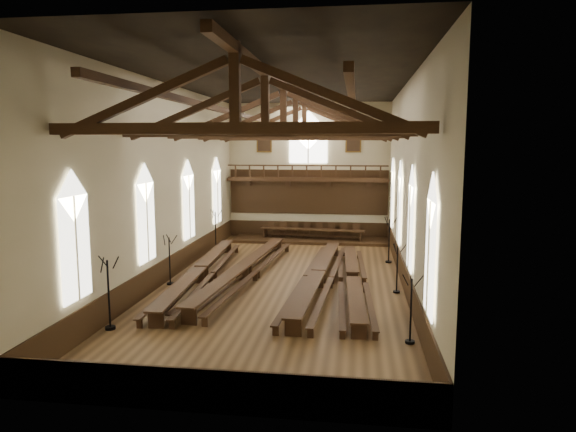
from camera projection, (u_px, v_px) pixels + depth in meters
The scene contains 21 objects.
ground at pixel (284, 282), 26.04m from camera, with size 26.00×26.00×0.00m, color brown.
room_walls at pixel (283, 154), 25.16m from camera, with size 26.00×26.00×26.00m.
wainscot_band at pixel (284, 271), 25.96m from camera, with size 12.00×26.00×1.20m.
side_windows at pixel (283, 209), 25.53m from camera, with size 11.85×19.80×4.50m.
end_window at pixel (308, 141), 37.72m from camera, with size 2.80×0.12×3.80m.
minstrels_gallery at pixel (308, 186), 37.94m from camera, with size 11.80×1.24×3.70m.
portraits at pixel (308, 143), 37.73m from camera, with size 7.75×0.09×1.45m.
roof_trusses at pixel (283, 118), 24.92m from camera, with size 11.70×25.70×2.80m.
refectory_row_a at pixel (200, 270), 26.25m from camera, with size 1.97×14.62×0.76m.
refectory_row_b at pixel (245, 268), 26.64m from camera, with size 2.28×15.05×0.81m.
refectory_row_c at pixel (319, 274), 25.38m from camera, with size 1.98×14.73×0.78m.
refectory_row_d at pixel (353, 278), 24.89m from camera, with size 1.69×14.04×0.71m.
dais at pixel (312, 240), 37.16m from camera, with size 11.40×2.88×0.19m, color #34200F.
high_table at pixel (312, 230), 37.07m from camera, with size 7.64×1.53×0.71m.
high_chairs at pixel (313, 229), 37.81m from camera, with size 6.80×0.51×1.09m.
candelabrum_left_near at pixel (109, 307), 19.27m from camera, with size 0.86×0.80×2.83m.
candelabrum_left_mid at pixel (170, 270), 25.51m from camera, with size 0.70×0.77×2.53m.
candelabrum_left_far at pixel (216, 238), 33.75m from camera, with size 0.81×0.81×2.74m.
candelabrum_right_near at pixel (411, 323), 17.92m from camera, with size 0.74×0.71×2.46m.
candelabrum_right_mid at pixel (397, 278), 24.10m from camera, with size 0.64×0.73×2.36m.
candelabrum_right_far at pixel (389, 249), 30.27m from camera, with size 0.79×0.83×2.76m.
Camera 1 is at (3.60, -25.08, 6.90)m, focal length 32.00 mm.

